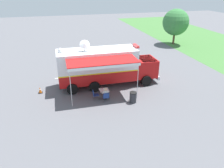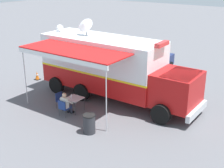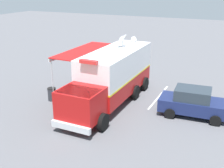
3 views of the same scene
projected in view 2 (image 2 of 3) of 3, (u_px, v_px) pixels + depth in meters
name	position (u px, v px, depth m)	size (l,w,h in m)	color
ground_plane	(102.00, 95.00, 18.36)	(100.00, 100.00, 0.00)	#5B5B60
lot_stripe	(106.00, 78.00, 21.26)	(0.12, 4.80, 0.01)	silver
command_truck	(112.00, 67.00, 17.25)	(4.92, 9.52, 4.53)	#B71414
folding_table	(74.00, 99.00, 16.14)	(0.81, 0.81, 0.73)	silver
water_bottle	(71.00, 97.00, 16.03)	(0.07, 0.07, 0.22)	silver
folding_chair_at_table	(64.00, 107.00, 15.60)	(0.49, 0.49, 0.87)	navy
folding_chair_beside_table	(61.00, 99.00, 16.53)	(0.49, 0.49, 0.87)	navy
seated_responder	(66.00, 103.00, 15.69)	(0.66, 0.55, 1.25)	silver
trash_bin	(89.00, 124.00, 14.02)	(0.57, 0.57, 0.91)	#2D2D33
traffic_cone	(37.00, 76.00, 20.88)	(0.36, 0.36, 0.58)	black
car_behind_truck	(152.00, 61.00, 21.98)	(4.31, 2.23, 1.76)	navy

